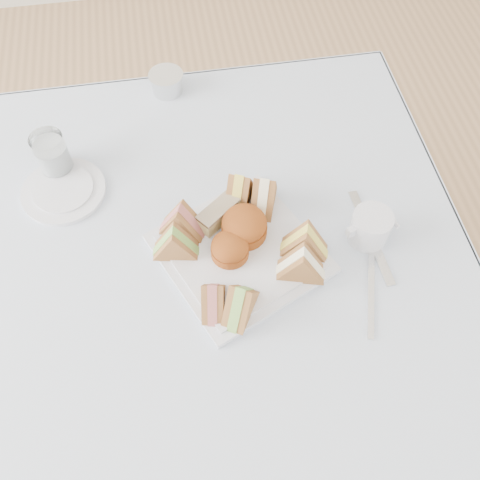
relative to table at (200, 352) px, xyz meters
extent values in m
plane|color=#9E7751|center=(0.00, 0.00, -0.37)|extent=(4.00, 4.00, 0.00)
cube|color=brown|center=(0.00, 0.00, 0.00)|extent=(0.90, 0.90, 0.74)
cube|color=silver|center=(0.00, 0.00, 0.37)|extent=(1.02, 1.02, 0.01)
cube|color=silver|center=(0.10, 0.02, 0.38)|extent=(0.33, 0.33, 0.01)
cylinder|color=brown|center=(0.08, 0.02, 0.41)|extent=(0.09, 0.09, 0.04)
cylinder|color=brown|center=(0.11, 0.06, 0.41)|extent=(0.11, 0.11, 0.05)
cube|color=beige|center=(0.07, 0.09, 0.41)|extent=(0.09, 0.08, 0.04)
cylinder|color=silver|center=(-0.21, 0.21, 0.38)|extent=(0.20, 0.20, 0.01)
cylinder|color=white|center=(-0.22, 0.27, 0.42)|extent=(0.08, 0.08, 0.09)
cylinder|color=silver|center=(0.01, 0.46, 0.40)|extent=(0.10, 0.10, 0.04)
cube|color=silver|center=(0.34, 0.02, 0.38)|extent=(0.03, 0.21, 0.00)
cube|color=silver|center=(0.31, -0.08, 0.38)|extent=(0.07, 0.18, 0.00)
cylinder|color=silver|center=(0.33, 0.02, 0.41)|extent=(0.09, 0.09, 0.06)
camera|label=1|loc=(0.02, -0.45, 1.19)|focal=40.00mm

